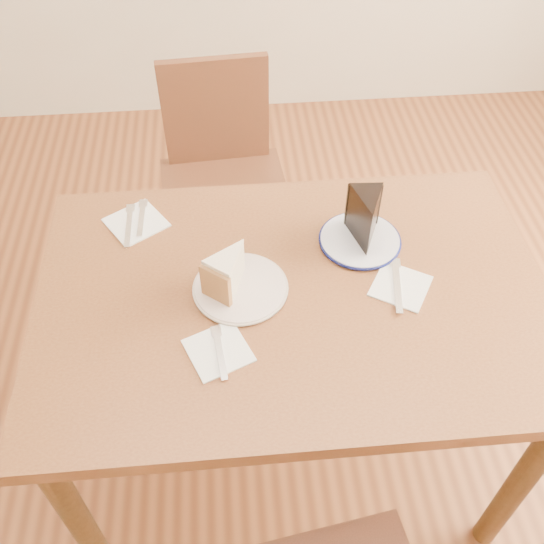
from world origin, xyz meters
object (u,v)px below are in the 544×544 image
Objects in this scene: carrot_cake at (231,270)px; chocolate_cake at (366,221)px; table at (292,317)px; plate_cream at (241,288)px; chair_far at (223,180)px; plate_navy at (360,240)px.

chocolate_cake is at bearing 57.44° from carrot_cake.
plate_cream reaches higher than table.
plate_navy is at bearing 114.57° from chair_far.
chocolate_cake reaches higher than plate_navy.
chocolate_cake is (0.31, 0.13, 0.07)m from plate_cream.
plate_cream is at bearing 88.07° from chair_far.
plate_navy is at bearing 38.63° from table.
carrot_cake is at bearing 145.87° from plate_cream.
table is 0.26m from plate_navy.
chair_far is 0.79m from plate_cream.
table is 0.30m from chocolate_cake.
table is 11.18× the size of carrot_cake.
chair_far is 4.38× the size of plate_navy.
carrot_cake reaches higher than plate_cream.
chocolate_cake is (0.19, 0.14, 0.17)m from table.
chair_far is 7.14× the size of chocolate_cake.
chair_far is at bearing 101.36° from table.
chair_far is at bearing 92.36° from plate_cream.
carrot_cake is 0.35m from chocolate_cake.
table is at bearing 97.07° from chair_far.
plate_cream is 1.76× the size of chocolate_cake.
plate_navy is 1.63× the size of chocolate_cake.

